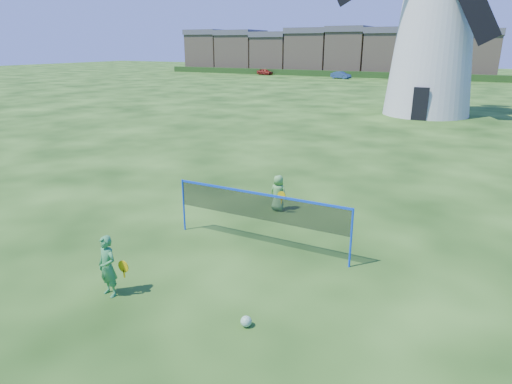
{
  "coord_description": "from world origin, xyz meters",
  "views": [
    {
      "loc": [
        5.39,
        -9.35,
        5.23
      ],
      "look_at": [
        0.2,
        0.5,
        1.5
      ],
      "focal_mm": 30.95,
      "sensor_mm": 36.0,
      "label": 1
    }
  ],
  "objects_px": {
    "windmill": "(435,23)",
    "play_ball": "(246,321)",
    "player_boy": "(278,193)",
    "car_right": "(341,75)",
    "car_left": "(265,72)",
    "badminton_net": "(260,207)",
    "player_girl": "(108,266)"
  },
  "relations": [
    {
      "from": "player_girl",
      "to": "car_left",
      "type": "height_order",
      "value": "player_girl"
    },
    {
      "from": "player_boy",
      "to": "play_ball",
      "type": "relative_size",
      "value": 5.47
    },
    {
      "from": "player_boy",
      "to": "badminton_net",
      "type": "bearing_deg",
      "value": 107.83
    },
    {
      "from": "player_boy",
      "to": "car_right",
      "type": "xyz_separation_m",
      "value": [
        -16.33,
        58.91,
        -0.04
      ]
    },
    {
      "from": "player_girl",
      "to": "play_ball",
      "type": "height_order",
      "value": "player_girl"
    },
    {
      "from": "badminton_net",
      "to": "car_right",
      "type": "relative_size",
      "value": 1.48
    },
    {
      "from": "car_left",
      "to": "car_right",
      "type": "distance_m",
      "value": 15.46
    },
    {
      "from": "player_girl",
      "to": "player_boy",
      "type": "distance_m",
      "value": 6.54
    },
    {
      "from": "player_boy",
      "to": "car_left",
      "type": "height_order",
      "value": "player_boy"
    },
    {
      "from": "player_boy",
      "to": "car_left",
      "type": "xyz_separation_m",
      "value": [
        -31.53,
        61.75,
        -0.06
      ]
    },
    {
      "from": "player_boy",
      "to": "player_girl",
      "type": "bearing_deg",
      "value": 83.78
    },
    {
      "from": "badminton_net",
      "to": "play_ball",
      "type": "xyz_separation_m",
      "value": [
        1.42,
        -3.32,
        -1.03
      ]
    },
    {
      "from": "car_right",
      "to": "player_boy",
      "type": "bearing_deg",
      "value": -144.42
    },
    {
      "from": "windmill",
      "to": "car_right",
      "type": "relative_size",
      "value": 5.78
    },
    {
      "from": "badminton_net",
      "to": "player_boy",
      "type": "height_order",
      "value": "badminton_net"
    },
    {
      "from": "car_left",
      "to": "badminton_net",
      "type": "bearing_deg",
      "value": -137.73
    },
    {
      "from": "play_ball",
      "to": "car_right",
      "type": "relative_size",
      "value": 0.06
    },
    {
      "from": "player_girl",
      "to": "car_left",
      "type": "xyz_separation_m",
      "value": [
        -30.49,
        68.21,
        -0.15
      ]
    },
    {
      "from": "play_ball",
      "to": "car_right",
      "type": "height_order",
      "value": "car_right"
    },
    {
      "from": "player_boy",
      "to": "play_ball",
      "type": "xyz_separation_m",
      "value": [
        2.15,
        -6.08,
        -0.49
      ]
    },
    {
      "from": "play_ball",
      "to": "car_left",
      "type": "relative_size",
      "value": 0.07
    },
    {
      "from": "windmill",
      "to": "badminton_net",
      "type": "distance_m",
      "value": 27.87
    },
    {
      "from": "player_girl",
      "to": "play_ball",
      "type": "bearing_deg",
      "value": 16.56
    },
    {
      "from": "play_ball",
      "to": "car_left",
      "type": "distance_m",
      "value": 75.73
    },
    {
      "from": "badminton_net",
      "to": "player_boy",
      "type": "distance_m",
      "value": 2.91
    },
    {
      "from": "windmill",
      "to": "play_ball",
      "type": "bearing_deg",
      "value": -88.33
    },
    {
      "from": "badminton_net",
      "to": "car_right",
      "type": "xyz_separation_m",
      "value": [
        -17.06,
        61.68,
        -0.58
      ]
    },
    {
      "from": "windmill",
      "to": "badminton_net",
      "type": "relative_size",
      "value": 3.9
    },
    {
      "from": "car_right",
      "to": "windmill",
      "type": "bearing_deg",
      "value": -132.82
    },
    {
      "from": "player_boy",
      "to": "car_right",
      "type": "distance_m",
      "value": 61.14
    },
    {
      "from": "windmill",
      "to": "badminton_net",
      "type": "height_order",
      "value": "windmill"
    },
    {
      "from": "player_girl",
      "to": "player_boy",
      "type": "height_order",
      "value": "player_girl"
    }
  ]
}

